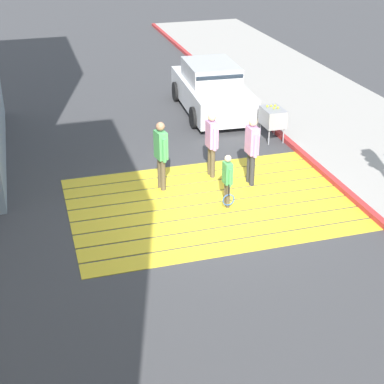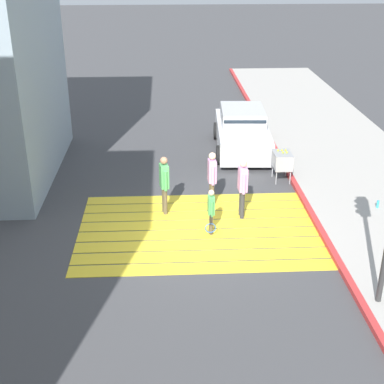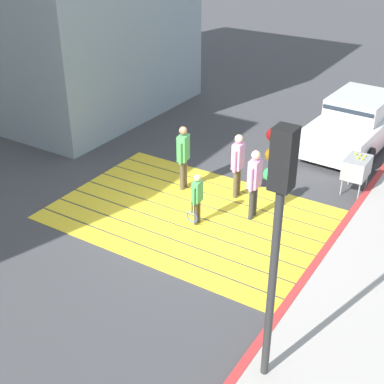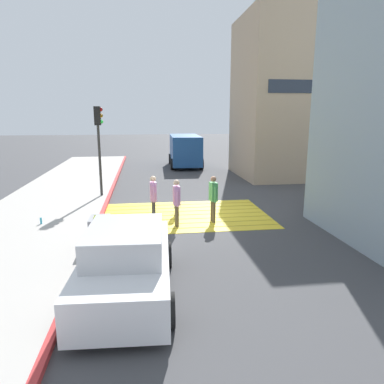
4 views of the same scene
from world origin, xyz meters
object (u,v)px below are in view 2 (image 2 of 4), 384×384
at_px(car_parked_near_curb, 242,132).
at_px(water_bottle, 378,204).
at_px(pedestrian_adult_side, 243,184).
at_px(tennis_ball_cart, 282,160).
at_px(pedestrian_adult_trailing, 164,181).
at_px(pedestrian_child_with_racket, 211,210).
at_px(pedestrian_adult_lead, 212,176).

xyz_separation_m(car_parked_near_curb, water_bottle, (-3.20, 5.24, -0.50)).
bearing_deg(pedestrian_adult_side, tennis_ball_cart, -123.35).
relative_size(water_bottle, pedestrian_adult_trailing, 0.13).
relative_size(tennis_ball_cart, pedestrian_child_with_racket, 0.80).
xyz_separation_m(pedestrian_adult_lead, pedestrian_adult_trailing, (1.37, 0.35, 0.02)).
bearing_deg(pedestrian_child_with_racket, pedestrian_adult_side, -134.61).
height_order(car_parked_near_curb, water_bottle, car_parked_near_curb).
bearing_deg(pedestrian_adult_lead, pedestrian_child_with_racket, 84.41).
height_order(pedestrian_adult_side, pedestrian_child_with_racket, pedestrian_adult_side).
distance_m(pedestrian_adult_lead, pedestrian_adult_side, 1.04).
xyz_separation_m(car_parked_near_curb, pedestrian_adult_trailing, (2.89, 5.01, 0.26)).
xyz_separation_m(tennis_ball_cart, pedestrian_adult_lead, (2.42, 1.81, 0.28)).
xyz_separation_m(pedestrian_adult_trailing, pedestrian_child_with_racket, (-1.21, 1.29, -0.28)).
height_order(pedestrian_adult_trailing, pedestrian_adult_side, pedestrian_adult_side).
height_order(tennis_ball_cart, pedestrian_adult_trailing, pedestrian_adult_trailing).
distance_m(tennis_ball_cart, pedestrian_adult_lead, 3.03).
bearing_deg(pedestrian_adult_trailing, pedestrian_adult_lead, -165.75).
bearing_deg(pedestrian_child_with_racket, pedestrian_adult_trailing, -46.99).
bearing_deg(car_parked_near_curb, water_bottle, 121.43).
bearing_deg(water_bottle, tennis_ball_cart, -45.94).
height_order(car_parked_near_curb, pedestrian_adult_side, pedestrian_adult_side).
distance_m(tennis_ball_cart, pedestrian_adult_trailing, 4.37).
distance_m(pedestrian_adult_side, pedestrian_child_with_racket, 1.38).
bearing_deg(pedestrian_adult_trailing, car_parked_near_curb, -119.96).
relative_size(water_bottle, pedestrian_adult_lead, 0.13).
bearing_deg(pedestrian_child_with_racket, pedestrian_adult_lead, -95.59).
xyz_separation_m(pedestrian_adult_trailing, pedestrian_adult_side, (-2.15, 0.33, 0.00)).
bearing_deg(pedestrian_adult_lead, water_bottle, 173.05).
bearing_deg(car_parked_near_curb, tennis_ball_cart, 107.44).
bearing_deg(water_bottle, pedestrian_adult_side, 1.49).
bearing_deg(pedestrian_adult_lead, tennis_ball_cart, -143.29).
bearing_deg(tennis_ball_cart, water_bottle, 134.06).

